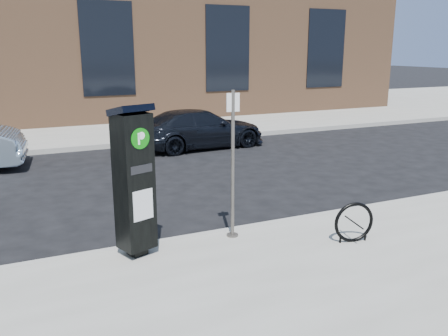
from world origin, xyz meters
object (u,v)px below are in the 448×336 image
sign_pole (233,166)px  car_dark (200,129)px  bike_rack (354,222)px  parking_kiosk (134,180)px

sign_pole → car_dark: (2.32, 7.27, -0.69)m
car_dark → sign_pole: bearing=158.1°
sign_pole → bike_rack: sign_pole is taller
parking_kiosk → sign_pole: sign_pole is taller
sign_pole → bike_rack: (1.58, -0.97, -0.83)m
parking_kiosk → car_dark: bearing=43.0°
parking_kiosk → bike_rack: size_ratio=3.41×
sign_pole → bike_rack: size_ratio=3.60×
bike_rack → car_dark: (0.74, 8.24, 0.14)m
parking_kiosk → bike_rack: 3.35m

